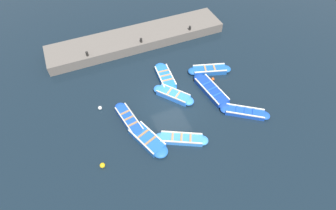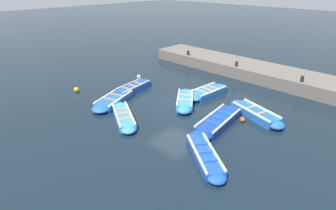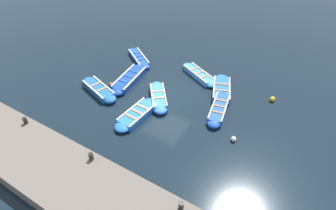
# 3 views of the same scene
# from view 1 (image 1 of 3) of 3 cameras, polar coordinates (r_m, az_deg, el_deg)

# --- Properties ---
(ground_plane) EXTENTS (120.00, 120.00, 0.00)m
(ground_plane) POSITION_cam_1_polar(r_m,az_deg,el_deg) (18.35, 0.77, 0.64)
(ground_plane) COLOR black
(boat_near_quay) EXTENTS (3.34, 1.14, 0.41)m
(boat_near_quay) POSITION_cam_1_polar(r_m,az_deg,el_deg) (19.80, -0.59, 6.08)
(boat_near_quay) COLOR blue
(boat_near_quay) RESTS_ON ground
(boat_mid_row) EXTENTS (2.46, 3.12, 0.36)m
(boat_mid_row) POSITION_cam_1_polar(r_m,az_deg,el_deg) (18.32, 16.37, -1.53)
(boat_mid_row) COLOR #1947B7
(boat_mid_row) RESTS_ON ground
(boat_broadside) EXTENTS (1.75, 3.42, 0.45)m
(boat_broadside) POSITION_cam_1_polar(r_m,az_deg,el_deg) (20.59, 9.01, 7.52)
(boat_broadside) COLOR #1E59AD
(boat_broadside) RESTS_ON ground
(boat_far_corner) EXTENTS (2.16, 3.29, 0.38)m
(boat_far_corner) POSITION_cam_1_polar(r_m,az_deg,el_deg) (16.37, 2.93, -7.38)
(boat_far_corner) COLOR #3884E0
(boat_far_corner) RESTS_ON ground
(boat_drifting) EXTENTS (3.97, 1.37, 0.43)m
(boat_drifting) POSITION_cam_1_polar(r_m,az_deg,el_deg) (19.07, 9.43, 3.10)
(boat_drifting) COLOR navy
(boat_drifting) RESTS_ON ground
(boat_outer_left) EXTENTS (3.43, 1.33, 0.42)m
(boat_outer_left) POSITION_cam_1_polar(r_m,az_deg,el_deg) (17.34, -8.47, -3.22)
(boat_outer_left) COLOR #1947B7
(boat_outer_left) RESTS_ON ground
(boat_stern_in) EXTENTS (2.95, 2.56, 0.44)m
(boat_stern_in) POSITION_cam_1_polar(r_m,az_deg,el_deg) (18.54, 1.17, 2.20)
(boat_stern_in) COLOR blue
(boat_stern_in) RESTS_ON ground
(boat_inner_gap) EXTENTS (3.51, 2.10, 0.40)m
(boat_inner_gap) POSITION_cam_1_polar(r_m,az_deg,el_deg) (16.40, -4.62, -7.32)
(boat_inner_gap) COLOR #1E59AD
(boat_inner_gap) RESTS_ON ground
(quay_wall) EXTENTS (2.95, 15.02, 0.81)m
(quay_wall) POSITION_cam_1_polar(r_m,az_deg,el_deg) (23.25, -6.69, 14.18)
(quay_wall) COLOR #605951
(quay_wall) RESTS_ON ground
(bollard_north) EXTENTS (0.20, 0.20, 0.35)m
(bollard_north) POSITION_cam_1_polar(r_m,az_deg,el_deg) (21.49, -17.21, 10.59)
(bollard_north) COLOR black
(bollard_north) RESTS_ON quay_wall
(bollard_mid_north) EXTENTS (0.20, 0.20, 0.35)m
(bollard_mid_north) POSITION_cam_1_polar(r_m,az_deg,el_deg) (22.03, -5.87, 13.84)
(bollard_mid_north) COLOR black
(bollard_mid_north) RESTS_ON quay_wall
(bollard_mid_south) EXTENTS (0.20, 0.20, 0.35)m
(bollard_mid_south) POSITION_cam_1_polar(r_m,az_deg,el_deg) (23.40, 4.79, 16.35)
(bollard_mid_south) COLOR black
(bollard_mid_south) RESTS_ON quay_wall
(buoy_orange_near) EXTENTS (0.25, 0.25, 0.25)m
(buoy_orange_near) POSITION_cam_1_polar(r_m,az_deg,el_deg) (20.01, 9.70, 5.57)
(buoy_orange_near) COLOR #E05119
(buoy_orange_near) RESTS_ON ground
(buoy_yellow_far) EXTENTS (0.27, 0.27, 0.27)m
(buoy_yellow_far) POSITION_cam_1_polar(r_m,az_deg,el_deg) (18.43, -14.58, -0.62)
(buoy_yellow_far) COLOR silver
(buoy_yellow_far) RESTS_ON ground
(buoy_white_drifting) EXTENTS (0.31, 0.31, 0.31)m
(buoy_white_drifting) POSITION_cam_1_polar(r_m,az_deg,el_deg) (15.93, -14.09, -12.62)
(buoy_white_drifting) COLOR #EAB214
(buoy_white_drifting) RESTS_ON ground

